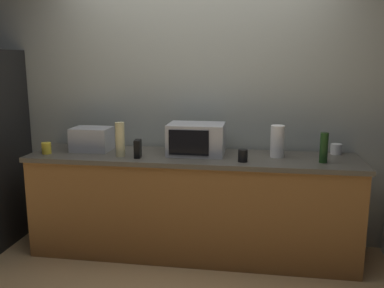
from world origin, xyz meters
The scene contains 12 objects.
ground_plane centered at (0.00, 0.00, 0.00)m, with size 8.00×8.00×0.00m, color tan.
back_wall centered at (0.00, 0.81, 1.35)m, with size 6.40×0.10×2.70m, color #9EA399.
counter_run centered at (0.00, 0.40, 0.45)m, with size 2.84×0.64×0.90m.
microwave centered at (0.03, 0.45, 1.04)m, with size 0.48×0.35×0.27m.
toaster_oven centered at (-0.93, 0.46, 1.01)m, with size 0.34×0.26×0.21m, color #B7BABF.
paper_towel_roll centered at (0.72, 0.45, 1.04)m, with size 0.12×0.12×0.27m, color white.
cordless_phone centered at (-0.44, 0.26, 0.98)m, with size 0.05×0.11×0.15m, color black.
bottle_wine centered at (1.08, 0.31, 1.02)m, with size 0.06×0.06×0.24m, color #1E3F19.
bottle_hand_soap centered at (-0.60, 0.28, 1.05)m, with size 0.08×0.08×0.29m, color beige.
mug_black centered at (0.44, 0.24, 0.95)m, with size 0.08×0.08×0.10m, color black.
mug_white centered at (1.23, 0.64, 0.95)m, with size 0.10×0.10×0.09m, color white.
mug_yellow centered at (-1.27, 0.27, 0.95)m, with size 0.08×0.08×0.10m, color yellow.
Camera 1 is at (0.53, -3.03, 1.69)m, focal length 38.64 mm.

